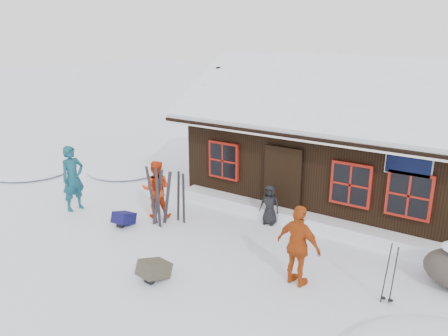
{
  "coord_description": "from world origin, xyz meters",
  "views": [
    {
      "loc": [
        6.01,
        -8.0,
        4.98
      ],
      "look_at": [
        -0.75,
        1.94,
        1.3
      ],
      "focal_mm": 35.0,
      "sensor_mm": 36.0,
      "label": 1
    }
  ],
  "objects_px": {
    "skier_orange_left": "(156,189)",
    "ski_poles": "(390,275)",
    "skier_teal": "(73,178)",
    "skier_crouched": "(270,205)",
    "ski_pair_left": "(163,198)",
    "backpack_blue": "(124,220)",
    "skier_orange_right": "(299,246)",
    "backpack_olive": "(154,272)"
  },
  "relations": [
    {
      "from": "skier_crouched",
      "to": "ski_poles",
      "type": "bearing_deg",
      "value": -37.28
    },
    {
      "from": "skier_teal",
      "to": "backpack_blue",
      "type": "height_order",
      "value": "skier_teal"
    },
    {
      "from": "ski_poles",
      "to": "backpack_olive",
      "type": "distance_m",
      "value": 4.73
    },
    {
      "from": "ski_pair_left",
      "to": "ski_poles",
      "type": "relative_size",
      "value": 1.23
    },
    {
      "from": "skier_orange_left",
      "to": "backpack_olive",
      "type": "height_order",
      "value": "skier_orange_left"
    },
    {
      "from": "skier_orange_right",
      "to": "ski_pair_left",
      "type": "distance_m",
      "value": 4.39
    },
    {
      "from": "skier_teal",
      "to": "skier_crouched",
      "type": "height_order",
      "value": "skier_teal"
    },
    {
      "from": "ski_pair_left",
      "to": "skier_orange_left",
      "type": "bearing_deg",
      "value": 122.73
    },
    {
      "from": "ski_pair_left",
      "to": "backpack_olive",
      "type": "bearing_deg",
      "value": -79.16
    },
    {
      "from": "skier_orange_left",
      "to": "backpack_blue",
      "type": "xyz_separation_m",
      "value": [
        -0.31,
        -0.98,
        -0.68
      ]
    },
    {
      "from": "skier_teal",
      "to": "backpack_blue",
      "type": "distance_m",
      "value": 2.22
    },
    {
      "from": "ski_pair_left",
      "to": "backpack_blue",
      "type": "xyz_separation_m",
      "value": [
        -0.8,
        -0.69,
        -0.6
      ]
    },
    {
      "from": "skier_orange_left",
      "to": "ski_poles",
      "type": "xyz_separation_m",
      "value": [
        6.56,
        -0.64,
        -0.22
      ]
    },
    {
      "from": "skier_teal",
      "to": "skier_crouched",
      "type": "xyz_separation_m",
      "value": [
        5.26,
        2.32,
        -0.41
      ]
    },
    {
      "from": "ski_pair_left",
      "to": "backpack_blue",
      "type": "bearing_deg",
      "value": -166.53
    },
    {
      "from": "skier_teal",
      "to": "backpack_blue",
      "type": "bearing_deg",
      "value": -85.92
    },
    {
      "from": "backpack_olive",
      "to": "skier_teal",
      "type": "bearing_deg",
      "value": 168.21
    },
    {
      "from": "backpack_blue",
      "to": "ski_poles",
      "type": "bearing_deg",
      "value": -4.63
    },
    {
      "from": "skier_orange_left",
      "to": "backpack_blue",
      "type": "height_order",
      "value": "skier_orange_left"
    },
    {
      "from": "ski_pair_left",
      "to": "backpack_olive",
      "type": "distance_m",
      "value": 2.92
    },
    {
      "from": "skier_orange_right",
      "to": "skier_crouched",
      "type": "height_order",
      "value": "skier_orange_right"
    },
    {
      "from": "skier_teal",
      "to": "skier_orange_left",
      "type": "relative_size",
      "value": 1.17
    },
    {
      "from": "ski_pair_left",
      "to": "skier_crouched",
      "type": "bearing_deg",
      "value": 7.29
    },
    {
      "from": "skier_teal",
      "to": "skier_orange_left",
      "type": "bearing_deg",
      "value": -63.43
    },
    {
      "from": "skier_crouched",
      "to": "backpack_blue",
      "type": "height_order",
      "value": "skier_crouched"
    },
    {
      "from": "backpack_olive",
      "to": "ski_poles",
      "type": "bearing_deg",
      "value": 30.88
    },
    {
      "from": "skier_orange_left",
      "to": "ski_pair_left",
      "type": "relative_size",
      "value": 1.04
    },
    {
      "from": "skier_orange_right",
      "to": "ski_pair_left",
      "type": "relative_size",
      "value": 1.09
    },
    {
      "from": "skier_orange_left",
      "to": "skier_crouched",
      "type": "xyz_separation_m",
      "value": [
        2.89,
        1.36,
        -0.27
      ]
    },
    {
      "from": "backpack_olive",
      "to": "skier_orange_right",
      "type": "bearing_deg",
      "value": 38.0
    },
    {
      "from": "ski_pair_left",
      "to": "ski_poles",
      "type": "bearing_deg",
      "value": -30.44
    },
    {
      "from": "skier_teal",
      "to": "ski_pair_left",
      "type": "height_order",
      "value": "skier_teal"
    },
    {
      "from": "backpack_olive",
      "to": "skier_crouched",
      "type": "bearing_deg",
      "value": 87.74
    },
    {
      "from": "skier_orange_left",
      "to": "ski_pair_left",
      "type": "xyz_separation_m",
      "value": [
        0.49,
        -0.29,
        -0.08
      ]
    },
    {
      "from": "skier_crouched",
      "to": "backpack_blue",
      "type": "bearing_deg",
      "value": -152.68
    },
    {
      "from": "skier_crouched",
      "to": "backpack_olive",
      "type": "relative_size",
      "value": 1.83
    },
    {
      "from": "skier_crouched",
      "to": "backpack_olive",
      "type": "bearing_deg",
      "value": -108.06
    },
    {
      "from": "ski_pair_left",
      "to": "skier_teal",
      "type": "bearing_deg",
      "value": 166.16
    },
    {
      "from": "ski_poles",
      "to": "backpack_olive",
      "type": "height_order",
      "value": "ski_poles"
    },
    {
      "from": "ski_pair_left",
      "to": "backpack_olive",
      "type": "xyz_separation_m",
      "value": [
        1.76,
        -2.25,
        -0.58
      ]
    },
    {
      "from": "backpack_blue",
      "to": "skier_orange_right",
      "type": "bearing_deg",
      "value": -7.7
    },
    {
      "from": "skier_orange_left",
      "to": "ski_pair_left",
      "type": "bearing_deg",
      "value": 116.21
    }
  ]
}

